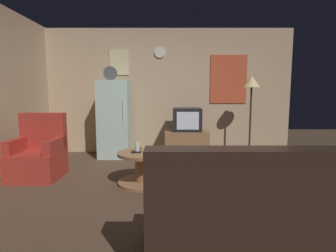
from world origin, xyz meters
The scene contains 14 objects.
ground_plane centered at (0.00, 0.00, 0.00)m, with size 12.00×12.00×0.00m, color #4C3828.
wall_with_art centered at (0.01, 2.45, 1.30)m, with size 5.20×0.12×2.59m.
fridge centered at (-1.03, 1.99, 0.75)m, with size 0.60×0.62×1.77m.
tv_stand centered at (0.38, 1.90, 0.27)m, with size 0.84×0.53×0.54m.
crt_tv centered at (0.39, 1.90, 0.76)m, with size 0.54×0.51×0.44m.
standing_lamp centered at (1.60, 1.82, 1.36)m, with size 0.32×0.32×1.59m.
coffee_table centered at (-0.32, 0.37, 0.22)m, with size 0.72×0.72×0.45m.
wine_glass centered at (-0.40, 0.33, 0.52)m, with size 0.05×0.05×0.15m, color silver.
mug_ceramic_white centered at (-0.24, 0.32, 0.49)m, with size 0.08×0.08×0.09m, color silver.
mug_ceramic_tan centered at (-0.32, 0.33, 0.49)m, with size 0.08×0.08×0.09m, color tan.
remote_control centered at (-0.41, 0.32, 0.46)m, with size 0.15×0.04×0.02m, color black.
armchair centered at (-1.92, 0.66, 0.34)m, with size 0.68×0.68×0.96m.
couch centered at (0.73, -1.40, 0.31)m, with size 1.70×0.80×0.92m.
book_stack centered at (1.04, 1.78, 0.07)m, with size 0.19×0.17×0.14m.
Camera 1 is at (0.03, -3.29, 1.27)m, focal length 28.68 mm.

